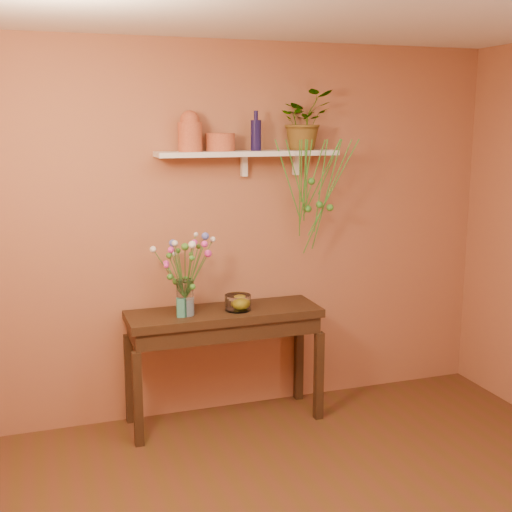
% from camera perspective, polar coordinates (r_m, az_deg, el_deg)
% --- Properties ---
extents(room, '(4.04, 4.04, 2.70)m').
position_cam_1_polar(room, '(3.13, 9.17, -3.48)').
color(room, '#562E1B').
rests_on(room, ground).
extents(sideboard, '(1.37, 0.44, 0.83)m').
position_cam_1_polar(sideboard, '(4.82, -2.71, -5.96)').
color(sideboard, '#372314').
rests_on(sideboard, ground).
extents(wall_shelf, '(1.30, 0.24, 0.19)m').
position_cam_1_polar(wall_shelf, '(4.79, -0.57, 8.61)').
color(wall_shelf, white).
rests_on(wall_shelf, room).
extents(terracotta_jug, '(0.18, 0.18, 0.28)m').
position_cam_1_polar(terracotta_jug, '(4.67, -5.59, 10.38)').
color(terracotta_jug, '#BD6036').
rests_on(terracotta_jug, wall_shelf).
extents(terracotta_pot, '(0.24, 0.24, 0.12)m').
position_cam_1_polar(terracotta_pot, '(4.75, -3.02, 9.58)').
color(terracotta_pot, '#BD6036').
rests_on(terracotta_pot, wall_shelf).
extents(blue_bottle, '(0.09, 0.09, 0.28)m').
position_cam_1_polar(blue_bottle, '(4.77, -0.01, 10.22)').
color(blue_bottle, '#16113B').
rests_on(blue_bottle, wall_shelf).
extents(spider_plant, '(0.41, 0.37, 0.42)m').
position_cam_1_polar(spider_plant, '(4.95, 4.06, 11.38)').
color(spider_plant, '#377B26').
rests_on(spider_plant, wall_shelf).
extents(plant_fronds, '(0.63, 0.30, 0.83)m').
position_cam_1_polar(plant_fronds, '(4.84, 4.99, 5.50)').
color(plant_fronds, '#377B26').
rests_on(plant_fronds, wall_shelf).
extents(glass_vase, '(0.12, 0.12, 0.25)m').
position_cam_1_polar(glass_vase, '(4.66, -5.98, -3.73)').
color(glass_vase, white).
rests_on(glass_vase, sideboard).
extents(bouquet, '(0.43, 0.46, 0.46)m').
position_cam_1_polar(bouquet, '(4.58, -5.99, -0.12)').
color(bouquet, '#386B28').
rests_on(bouquet, glass_vase).
extents(glass_bowl, '(0.18, 0.18, 0.11)m').
position_cam_1_polar(glass_bowl, '(4.77, -1.54, -4.00)').
color(glass_bowl, white).
rests_on(glass_bowl, sideboard).
extents(lemon, '(0.09, 0.09, 0.09)m').
position_cam_1_polar(lemon, '(4.78, -1.37, -3.99)').
color(lemon, yellow).
rests_on(lemon, glass_bowl).
extents(carton, '(0.07, 0.06, 0.13)m').
position_cam_1_polar(carton, '(4.63, -6.32, -4.35)').
color(carton, '#25607C').
rests_on(carton, sideboard).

